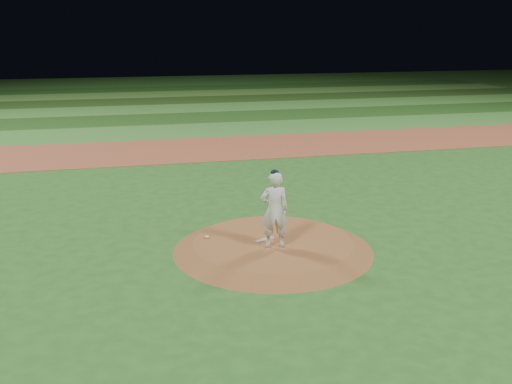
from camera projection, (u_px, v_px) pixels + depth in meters
ground at (273, 250)px, 15.76m from camera, size 120.00×120.00×0.00m
infield_dirt_band at (201, 149)px, 28.84m from camera, size 70.00×6.00×0.02m
outfield_stripe_0 at (187, 131)px, 33.97m from camera, size 70.00×5.00×0.02m
outfield_stripe_1 at (178, 118)px, 38.65m from camera, size 70.00×5.00×0.02m
outfield_stripe_2 at (171, 109)px, 43.32m from camera, size 70.00×5.00×0.02m
outfield_stripe_3 at (166, 101)px, 47.99m from camera, size 70.00×5.00×0.02m
outfield_stripe_4 at (161, 94)px, 52.66m from camera, size 70.00×5.00×0.02m
outfield_stripe_5 at (157, 89)px, 57.33m from camera, size 70.00×5.00×0.02m
pitchers_mound at (273, 245)px, 15.73m from camera, size 5.50×5.50×0.25m
pitching_rubber at (265, 239)px, 15.78m from camera, size 0.58×0.37×0.03m
rosin_bag at (207, 237)px, 15.93m from camera, size 0.13×0.13×0.07m
pitcher_on_mound at (274, 210)px, 15.02m from camera, size 0.79×0.56×2.13m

